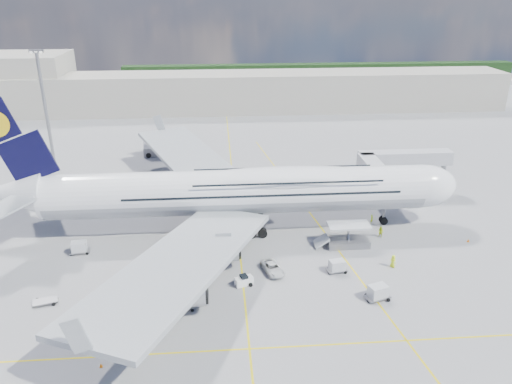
{
  "coord_description": "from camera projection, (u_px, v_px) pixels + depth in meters",
  "views": [
    {
      "loc": [
        -2.81,
        -65.0,
        38.07
      ],
      "look_at": [
        2.94,
        8.0,
        7.46
      ],
      "focal_mm": 35.0,
      "sensor_mm": 36.0,
      "label": 1
    }
  ],
  "objects": [
    {
      "name": "ground",
      "position": [
        241.0,
        259.0,
        74.67
      ],
      "size": [
        300.0,
        300.0,
        0.0
      ],
      "primitive_type": "plane",
      "color": "gray",
      "rests_on": "ground"
    },
    {
      "name": "taxi_line_main",
      "position": [
        241.0,
        259.0,
        74.67
      ],
      "size": [
        0.25,
        220.0,
        0.01
      ],
      "primitive_type": "cube",
      "color": "yellow",
      "rests_on": "ground"
    },
    {
      "name": "taxi_line_cross",
      "position": [
        250.0,
        349.0,
        56.27
      ],
      "size": [
        120.0,
        0.25,
        0.01
      ],
      "primitive_type": "cube",
      "color": "yellow",
      "rests_on": "ground"
    },
    {
      "name": "taxi_line_diag",
      "position": [
        320.0,
        226.0,
        84.88
      ],
      "size": [
        14.16,
        99.06,
        0.01
      ],
      "primitive_type": "cube",
      "rotation": [
        0.0,
        0.0,
        0.14
      ],
      "color": "yellow",
      "rests_on": "ground"
    },
    {
      "name": "airliner",
      "position": [
        239.0,
        191.0,
        81.24
      ],
      "size": [
        77.26,
        79.15,
        23.71
      ],
      "color": "white",
      "rests_on": "ground"
    },
    {
      "name": "jet_bridge",
      "position": [
        393.0,
        164.0,
        93.44
      ],
      "size": [
        18.8,
        12.1,
        8.5
      ],
      "color": "#B7B7BC",
      "rests_on": "ground"
    },
    {
      "name": "cargo_loader",
      "position": [
        347.0,
        238.0,
        78.07
      ],
      "size": [
        8.53,
        3.2,
        3.67
      ],
      "color": "silver",
      "rests_on": "ground"
    },
    {
      "name": "light_mast",
      "position": [
        45.0,
        108.0,
        108.07
      ],
      "size": [
        3.0,
        0.7,
        25.5
      ],
      "color": "gray",
      "rests_on": "ground"
    },
    {
      "name": "terminal",
      "position": [
        226.0,
        92.0,
        159.73
      ],
      "size": [
        180.0,
        16.0,
        12.0
      ],
      "primitive_type": "cube",
      "color": "#B2AD9E",
      "rests_on": "ground"
    },
    {
      "name": "hangar",
      "position": [
        4.0,
        83.0,
        158.1
      ],
      "size": [
        40.0,
        22.0,
        18.0
      ],
      "primitive_type": "cube",
      "color": "#B2AD9E",
      "rests_on": "ground"
    },
    {
      "name": "tree_line",
      "position": [
        321.0,
        74.0,
        204.79
      ],
      "size": [
        160.0,
        6.0,
        8.0
      ],
      "primitive_type": "cube",
      "color": "#193814",
      "rests_on": "ground"
    },
    {
      "name": "dolly_row_a",
      "position": [
        45.0,
        301.0,
        64.18
      ],
      "size": [
        3.36,
        2.39,
        0.44
      ],
      "rotation": [
        0.0,
        0.0,
        0.28
      ],
      "color": "gray",
      "rests_on": "ground"
    },
    {
      "name": "dolly_row_b",
      "position": [
        184.0,
        307.0,
        62.97
      ],
      "size": [
        2.97,
        2.04,
        0.4
      ],
      "rotation": [
        0.0,
        0.0,
        0.24
      ],
      "color": "gray",
      "rests_on": "ground"
    },
    {
      "name": "dolly_row_c",
      "position": [
        185.0,
        260.0,
        72.34
      ],
      "size": [
        3.3,
        1.94,
        2.01
      ],
      "rotation": [
        0.0,
        0.0,
        0.08
      ],
      "color": "gray",
      "rests_on": "ground"
    },
    {
      "name": "dolly_back",
      "position": [
        79.0,
        247.0,
        75.9
      ],
      "size": [
        3.25,
        2.07,
        1.92
      ],
      "rotation": [
        0.0,
        0.0,
        0.15
      ],
      "color": "gray",
      "rests_on": "ground"
    },
    {
      "name": "dolly_nose_far",
      "position": [
        378.0,
        292.0,
        64.74
      ],
      "size": [
        3.59,
        2.65,
        2.04
      ],
      "rotation": [
        0.0,
        0.0,
        0.32
      ],
      "color": "gray",
      "rests_on": "ground"
    },
    {
      "name": "dolly_nose_near",
      "position": [
        337.0,
        266.0,
        70.95
      ],
      "size": [
        3.11,
        2.05,
        1.82
      ],
      "rotation": [
        0.0,
        0.0,
        0.19
      ],
      "color": "gray",
      "rests_on": "ground"
    },
    {
      "name": "baggage_tug",
      "position": [
        244.0,
        281.0,
        67.96
      ],
      "size": [
        2.72,
        1.95,
        1.55
      ],
      "rotation": [
        0.0,
        0.0,
        0.36
      ],
      "color": "white",
      "rests_on": "ground"
    },
    {
      "name": "catering_truck_inner",
      "position": [
        228.0,
        188.0,
        95.67
      ],
      "size": [
        6.97,
        4.15,
        3.89
      ],
      "rotation": [
        0.0,
        0.0,
        0.31
      ],
      "color": "gray",
      "rests_on": "ground"
    },
    {
      "name": "catering_truck_outer",
      "position": [
        159.0,
        147.0,
        118.87
      ],
      "size": [
        7.64,
        3.38,
        4.46
      ],
      "rotation": [
        0.0,
        0.0,
        0.1
      ],
      "color": "gray",
      "rests_on": "ground"
    },
    {
      "name": "service_van",
      "position": [
        273.0,
        268.0,
        70.95
      ],
      "size": [
        3.45,
        5.26,
        1.34
      ],
      "primitive_type": "imported",
      "rotation": [
        0.0,
        0.0,
        0.27
      ],
      "color": "silver",
      "rests_on": "ground"
    },
    {
      "name": "crew_nose",
      "position": [
        372.0,
        219.0,
        85.49
      ],
      "size": [
        0.71,
        0.68,
        1.64
      ],
      "primitive_type": "imported",
      "rotation": [
        0.0,
        0.0,
        0.67
      ],
      "color": "#B8E117",
      "rests_on": "ground"
    },
    {
      "name": "crew_loader",
      "position": [
        381.0,
        232.0,
        80.76
      ],
      "size": [
        1.15,
        1.16,
        1.88
      ],
      "primitive_type": "imported",
      "rotation": [
        0.0,
        0.0,
        -0.81
      ],
      "color": "#CEE317",
      "rests_on": "ground"
    },
    {
      "name": "crew_wing",
      "position": [
        172.0,
        288.0,
        65.97
      ],
      "size": [
        0.57,
        1.12,
        1.83
      ],
      "primitive_type": "imported",
      "rotation": [
        0.0,
        0.0,
        1.69
      ],
      "color": "#E9FF1A",
      "rests_on": "ground"
    },
    {
      "name": "crew_van",
      "position": [
        393.0,
        261.0,
        72.14
      ],
      "size": [
        1.04,
        1.15,
        1.97
      ],
      "primitive_type": "imported",
      "rotation": [
        0.0,
        0.0,
        2.13
      ],
      "color": "#E3FF1A",
      "rests_on": "ground"
    },
    {
      "name": "crew_tug",
      "position": [
        204.0,
        267.0,
        70.72
      ],
      "size": [
        1.34,
        1.07,
        1.81
      ],
      "primitive_type": "imported",
      "rotation": [
        0.0,
        0.0,
        0.39
      ],
      "color": "#A8E017",
      "rests_on": "ground"
    },
    {
      "name": "cone_nose",
      "position": [
        468.0,
        240.0,
        79.53
      ],
      "size": [
        0.41,
        0.41,
        0.52
      ],
      "color": "orange",
      "rests_on": "ground"
    },
    {
      "name": "cone_wing_left_inner",
      "position": [
        228.0,
        204.0,
        92.77
      ],
      "size": [
        0.49,
        0.49,
        0.63
      ],
      "color": "orange",
      "rests_on": "ground"
    },
    {
      "name": "cone_wing_left_outer",
      "position": [
        145.0,
        173.0,
        107.7
      ],
      "size": [
        0.44,
        0.44,
        0.55
      ],
      "color": "orange",
      "rests_on": "ground"
    },
    {
      "name": "cone_wing_right_inner",
      "position": [
        203.0,
        262.0,
        73.49
      ],
      "size": [
        0.42,
        0.42,
        0.53
      ],
      "color": "orange",
      "rests_on": "ground"
    },
    {
      "name": "cone_wing_right_outer",
      "position": [
        101.0,
        365.0,
        53.55
      ],
      "size": [
        0.38,
        0.38,
        0.48
      ],
      "color": "orange",
      "rests_on": "ground"
    }
  ]
}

